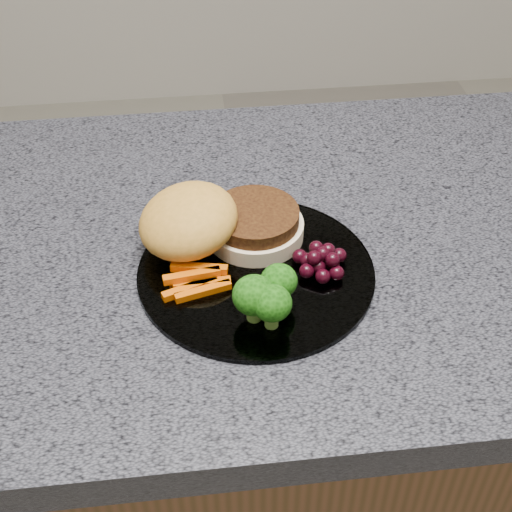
{
  "coord_description": "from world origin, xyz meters",
  "views": [
    {
      "loc": [
        -0.17,
        -0.63,
        1.43
      ],
      "look_at": [
        -0.1,
        -0.06,
        0.93
      ],
      "focal_mm": 50.0,
      "sensor_mm": 36.0,
      "label": 1
    }
  ],
  "objects_px": {
    "island_cabinet": "(313,456)",
    "burger": "(212,225)",
    "plate": "(256,272)",
    "grape_bunch": "(321,261)"
  },
  "relations": [
    {
      "from": "island_cabinet",
      "to": "grape_bunch",
      "type": "xyz_separation_m",
      "value": [
        -0.03,
        -0.07,
        0.49
      ]
    },
    {
      "from": "burger",
      "to": "island_cabinet",
      "type": "bearing_deg",
      "value": -16.44
    },
    {
      "from": "grape_bunch",
      "to": "burger",
      "type": "bearing_deg",
      "value": 153.05
    },
    {
      "from": "island_cabinet",
      "to": "burger",
      "type": "relative_size",
      "value": 5.46
    },
    {
      "from": "island_cabinet",
      "to": "burger",
      "type": "distance_m",
      "value": 0.52
    },
    {
      "from": "island_cabinet",
      "to": "plate",
      "type": "distance_m",
      "value": 0.49
    },
    {
      "from": "island_cabinet",
      "to": "burger",
      "type": "height_order",
      "value": "burger"
    },
    {
      "from": "plate",
      "to": "burger",
      "type": "height_order",
      "value": "burger"
    },
    {
      "from": "island_cabinet",
      "to": "plate",
      "type": "height_order",
      "value": "plate"
    },
    {
      "from": "island_cabinet",
      "to": "grape_bunch",
      "type": "distance_m",
      "value": 0.49
    }
  ]
}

